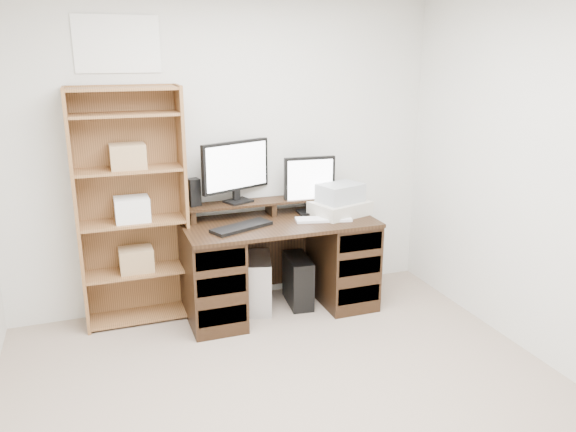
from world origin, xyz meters
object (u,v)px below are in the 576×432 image
desk (279,264)px  printer (340,208)px  tower_black (298,280)px  bookshelf (132,206)px  tower_silver (259,283)px  monitor_small (310,183)px  monitor_wide (236,168)px

desk → printer: (0.53, 0.01, 0.42)m
tower_black → bookshelf: bearing=178.4°
tower_silver → tower_black: bearing=10.0°
bookshelf → monitor_small: bearing=-2.7°
monitor_wide → monitor_small: 0.61m
monitor_wide → printer: 0.90m
monitor_small → tower_silver: bearing=-166.6°
tower_silver → tower_black: 0.33m
monitor_wide → printer: monitor_wide is taller
monitor_wide → tower_silver: (0.12, -0.17, -0.92)m
desk → tower_silver: 0.24m
desk → printer: bearing=0.6°
monitor_wide → printer: size_ratio=1.34×
tower_black → bookshelf: size_ratio=0.23×
tower_black → bookshelf: (-1.27, 0.17, 0.71)m
monitor_wide → bookshelf: size_ratio=0.33×
bookshelf → printer: bearing=-7.3°
printer → bookshelf: 1.64m
monitor_wide → printer: (0.80, -0.24, -0.34)m
tower_silver → monitor_small: bearing=24.6°
bookshelf → desk: bearing=-11.0°
desk → monitor_wide: bearing=138.8°
tower_black → monitor_wide: bearing=162.3°
tower_silver → bookshelf: 1.18m
printer → tower_silver: (-0.68, 0.07, -0.59)m
tower_silver → monitor_wide: bearing=141.9°
desk → monitor_wide: 0.84m
monitor_wide → tower_black: monitor_wide is taller
monitor_small → bookshelf: bookshelf is taller
monitor_wide → bookshelf: 0.85m
monitor_small → tower_black: bearing=-137.7°
monitor_small → printer: size_ratio=1.06×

